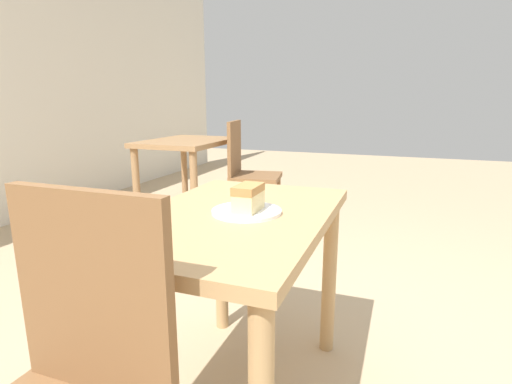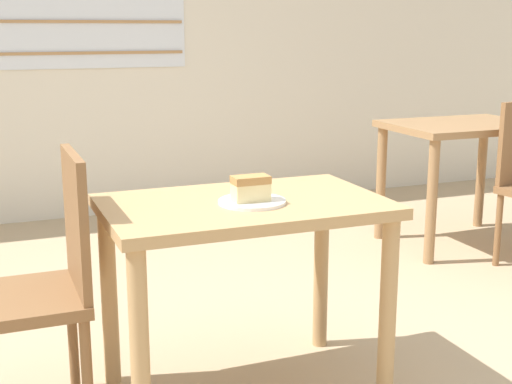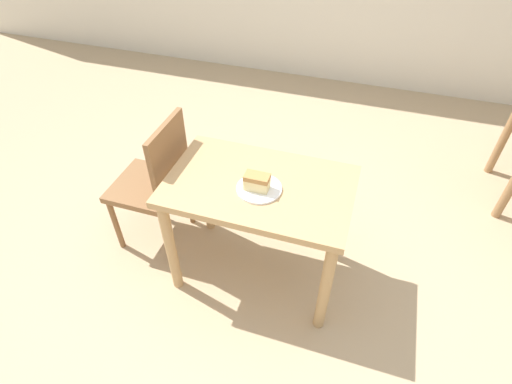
% 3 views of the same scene
% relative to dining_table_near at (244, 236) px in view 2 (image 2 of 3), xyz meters
% --- Properties ---
extents(wall_back, '(10.00, 0.09, 2.80)m').
position_rel_dining_table_near_xyz_m(wall_back, '(0.14, 2.79, 0.81)').
color(wall_back, silver).
rests_on(wall_back, ground_plane).
extents(dining_table_near, '(0.97, 0.62, 0.73)m').
position_rel_dining_table_near_xyz_m(dining_table_near, '(0.00, 0.00, 0.00)').
color(dining_table_near, tan).
rests_on(dining_table_near, ground_plane).
extents(dining_table_far, '(0.87, 0.64, 0.75)m').
position_rel_dining_table_near_xyz_m(dining_table_far, '(1.88, 1.26, 0.02)').
color(dining_table_far, '#9E754C').
rests_on(dining_table_far, ground_plane).
extents(chair_near_window, '(0.41, 0.41, 0.92)m').
position_rel_dining_table_near_xyz_m(chair_near_window, '(-0.68, 0.08, -0.10)').
color(chair_near_window, brown).
rests_on(chair_near_window, ground_plane).
extents(plate, '(0.23, 0.23, 0.01)m').
position_rel_dining_table_near_xyz_m(plate, '(0.01, -0.04, 0.13)').
color(plate, white).
rests_on(plate, dining_table_near).
extents(cake_slice, '(0.13, 0.07, 0.09)m').
position_rel_dining_table_near_xyz_m(cake_slice, '(0.00, -0.05, 0.18)').
color(cake_slice, beige).
rests_on(cake_slice, plate).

